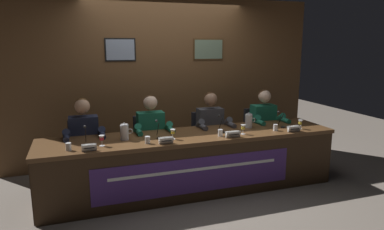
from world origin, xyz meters
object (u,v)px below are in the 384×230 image
at_px(nameplate_far_left, 89,148).
at_px(chair_center_right, 207,143).
at_px(panelist_center_left, 152,133).
at_px(juice_glass_center_left, 173,132).
at_px(juice_glass_center_right, 243,128).
at_px(juice_glass_far_right, 300,123).
at_px(chair_center_left, 149,149).
at_px(panelist_far_left, 84,139).
at_px(water_cup_far_right, 276,128).
at_px(panelist_center_right, 212,128).
at_px(nameplate_center_left, 166,140).
at_px(panelist_far_right, 266,124).
at_px(microphone_center_left, 158,132).
at_px(nameplate_center_right, 233,134).
at_px(nameplate_far_right, 294,129).
at_px(microphone_far_left, 86,139).
at_px(juice_glass_far_left, 102,139).
at_px(water_cup_far_left, 69,147).
at_px(chair_far_right, 258,138).
at_px(conference_table, 195,154).
at_px(chair_far_left, 85,155).
at_px(water_cup_center_left, 148,140).
at_px(water_cup_center_right, 220,133).
at_px(water_pitcher_right_side, 249,121).
at_px(microphone_far_right, 281,122).
at_px(microphone_center_right, 221,126).

distance_m(nameplate_far_left, chair_center_right, 1.98).
xyz_separation_m(panelist_center_left, juice_glass_center_left, (0.14, -0.54, 0.13)).
height_order(juice_glass_center_right, juice_glass_far_right, same).
bearing_deg(nameplate_far_left, juice_glass_center_left, 9.93).
bearing_deg(panelist_center_left, juice_glass_far_right, -17.47).
relative_size(panelist_center_left, juice_glass_center_right, 9.78).
bearing_deg(panelist_center_left, chair_center_left, 90.00).
height_order(panelist_far_left, water_cup_far_right, panelist_far_left).
distance_m(chair_center_right, panelist_center_right, 0.34).
bearing_deg(chair_center_right, nameplate_center_left, -133.46).
bearing_deg(panelist_far_right, microphone_center_left, -165.82).
bearing_deg(juice_glass_center_right, nameplate_center_right, -152.28).
bearing_deg(nameplate_far_right, juice_glass_far_right, 31.52).
height_order(nameplate_center_left, nameplate_far_right, same).
xyz_separation_m(microphone_far_left, chair_center_left, (0.87, 0.67, -0.40)).
bearing_deg(panelist_far_right, nameplate_center_right, -141.32).
relative_size(juice_glass_far_left, juice_glass_center_left, 1.00).
relative_size(nameplate_center_right, panelist_far_right, 0.16).
height_order(water_cup_far_left, chair_far_right, chair_far_right).
distance_m(juice_glass_center_right, juice_glass_far_right, 0.87).
bearing_deg(nameplate_far_right, panelist_center_left, 157.96).
height_order(conference_table, panelist_center_right, panelist_center_right).
bearing_deg(water_cup_far_right, juice_glass_center_right, -176.89).
height_order(chair_far_left, panelist_center_right, panelist_center_right).
relative_size(microphone_center_left, panelist_far_right, 0.18).
xyz_separation_m(water_cup_center_left, water_cup_far_right, (1.74, 0.05, 0.00)).
distance_m(water_cup_far_left, microphone_center_left, 1.05).
bearing_deg(water_cup_far_left, water_cup_far_right, 0.79).
bearing_deg(chair_center_left, panelist_far_right, -6.48).
bearing_deg(water_cup_center_left, nameplate_far_right, -2.28).
bearing_deg(microphone_center_left, nameplate_center_left, -84.12).
height_order(water_cup_far_left, nameplate_center_right, water_cup_far_left).
distance_m(water_cup_center_right, chair_far_right, 1.34).
bearing_deg(water_cup_far_right, chair_center_left, 153.28).
height_order(juice_glass_center_left, chair_center_right, chair_center_right).
xyz_separation_m(chair_far_left, nameplate_center_left, (0.88, -0.91, 0.36)).
bearing_deg(juice_glass_far_left, chair_far_left, 103.03).
distance_m(panelist_far_left, juice_glass_far_left, 0.60).
relative_size(microphone_center_left, chair_far_right, 0.24).
relative_size(panelist_center_right, panelist_far_right, 1.00).
distance_m(panelist_far_left, juice_glass_center_left, 1.16).
xyz_separation_m(juice_glass_far_left, water_cup_center_left, (0.51, -0.07, -0.05)).
xyz_separation_m(juice_glass_far_left, chair_center_right, (1.57, 0.76, -0.41)).
xyz_separation_m(microphone_center_left, water_pitcher_right_side, (1.31, 0.13, 0.02)).
xyz_separation_m(water_cup_center_right, juice_glass_far_right, (1.18, -0.00, 0.05)).
relative_size(conference_table, panelist_center_right, 3.13).
relative_size(conference_table, microphone_far_right, 17.55).
relative_size(chair_far_left, chair_center_left, 1.00).
height_order(microphone_far_left, juice_glass_center_right, microphone_far_left).
height_order(microphone_center_right, water_pitcher_right_side, microphone_center_right).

